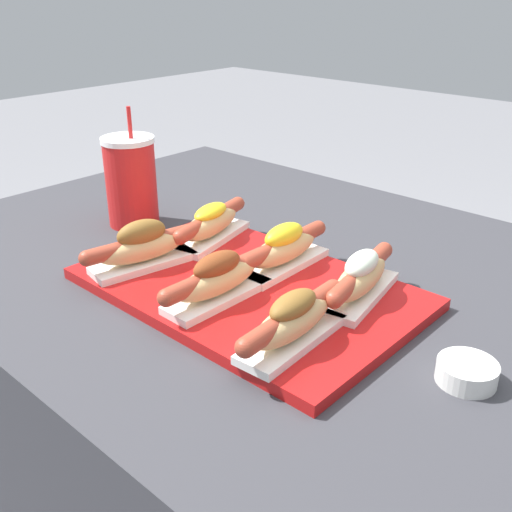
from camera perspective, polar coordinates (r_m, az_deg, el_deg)
The scene contains 10 objects.
patio_table at distance 1.25m, azimuth 2.16°, elevation -16.79°, with size 1.40×0.94×0.76m.
serving_tray at distance 0.95m, azimuth -0.82°, elevation -3.07°, with size 0.52×0.33×0.02m.
hot_dog_0 at distance 1.00m, azimuth -10.75°, elevation 0.90°, with size 0.09×0.21×0.08m.
hot_dog_1 at distance 0.88m, azimuth -3.70°, elevation -2.18°, with size 0.06×0.22×0.08m.
hot_dog_2 at distance 0.78m, azimuth 3.52°, elevation -6.12°, with size 0.07×0.22×0.07m.
hot_dog_3 at distance 1.09m, azimuth -4.31°, elevation 3.13°, with size 0.10×0.21×0.07m.
hot_dog_4 at distance 0.98m, azimuth 2.66°, elevation 0.76°, with size 0.06×0.22×0.08m.
hot_dog_5 at distance 0.90m, azimuth 9.94°, elevation -1.99°, with size 0.09×0.21×0.07m.
sauce_bowl at distance 0.79m, azimuth 19.45°, elevation -10.30°, with size 0.07×0.07×0.03m.
drink_cup at distance 1.22m, azimuth -11.81°, elevation 6.98°, with size 0.10×0.10×0.24m.
Camera 1 is at (0.60, -0.72, 1.21)m, focal length 42.00 mm.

